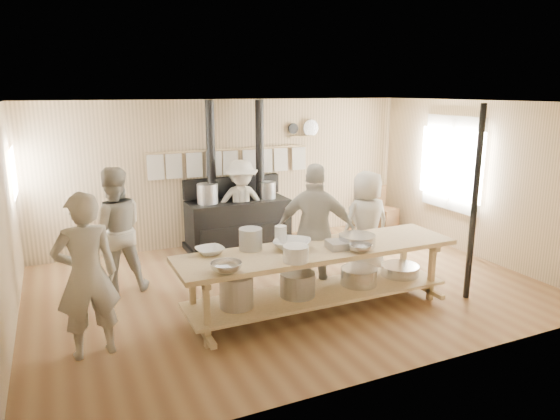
{
  "coord_description": "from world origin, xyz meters",
  "views": [
    {
      "loc": [
        -2.89,
        -6.08,
        2.76
      ],
      "look_at": [
        -0.04,
        0.2,
        1.1
      ],
      "focal_mm": 32.0,
      "sensor_mm": 36.0,
      "label": 1
    }
  ],
  "objects_px": {
    "prep_table": "(318,273)",
    "chair": "(384,217)",
    "roasting_pan": "(344,244)",
    "cook_far_left": "(86,276)",
    "cook_left": "(114,231)",
    "cook_center": "(366,223)",
    "cook_by_window": "(242,205)",
    "cook_right": "(316,231)",
    "stove": "(237,218)"
  },
  "relations": [
    {
      "from": "prep_table",
      "to": "chair",
      "type": "height_order",
      "value": "chair"
    },
    {
      "from": "roasting_pan",
      "to": "chair",
      "type": "bearing_deg",
      "value": 46.76
    },
    {
      "from": "prep_table",
      "to": "cook_far_left",
      "type": "height_order",
      "value": "cook_far_left"
    },
    {
      "from": "prep_table",
      "to": "cook_far_left",
      "type": "relative_size",
      "value": 2.02
    },
    {
      "from": "cook_left",
      "to": "cook_center",
      "type": "xyz_separation_m",
      "value": [
        3.53,
        -0.87,
        -0.08
      ]
    },
    {
      "from": "cook_left",
      "to": "cook_by_window",
      "type": "xyz_separation_m",
      "value": [
        2.26,
        1.09,
        -0.09
      ]
    },
    {
      "from": "cook_right",
      "to": "roasting_pan",
      "type": "height_order",
      "value": "cook_right"
    },
    {
      "from": "cook_left",
      "to": "chair",
      "type": "relative_size",
      "value": 2.04
    },
    {
      "from": "cook_center",
      "to": "roasting_pan",
      "type": "bearing_deg",
      "value": 45.97
    },
    {
      "from": "cook_left",
      "to": "roasting_pan",
      "type": "relative_size",
      "value": 4.27
    },
    {
      "from": "cook_left",
      "to": "cook_right",
      "type": "xyz_separation_m",
      "value": [
        2.44,
        -1.29,
        0.04
      ]
    },
    {
      "from": "cook_far_left",
      "to": "cook_center",
      "type": "xyz_separation_m",
      "value": [
        4.0,
        0.83,
        -0.09
      ]
    },
    {
      "from": "cook_center",
      "to": "roasting_pan",
      "type": "relative_size",
      "value": 3.88
    },
    {
      "from": "stove",
      "to": "cook_far_left",
      "type": "bearing_deg",
      "value": -132.39
    },
    {
      "from": "cook_right",
      "to": "cook_center",
      "type": "bearing_deg",
      "value": -125.75
    },
    {
      "from": "cook_left",
      "to": "cook_by_window",
      "type": "height_order",
      "value": "cook_left"
    },
    {
      "from": "prep_table",
      "to": "cook_left",
      "type": "bearing_deg",
      "value": 141.78
    },
    {
      "from": "cook_center",
      "to": "cook_right",
      "type": "xyz_separation_m",
      "value": [
        -1.09,
        -0.42,
        0.12
      ]
    },
    {
      "from": "stove",
      "to": "cook_center",
      "type": "distance_m",
      "value": 2.51
    },
    {
      "from": "cook_right",
      "to": "cook_left",
      "type": "bearing_deg",
      "value": 5.37
    },
    {
      "from": "cook_by_window",
      "to": "roasting_pan",
      "type": "bearing_deg",
      "value": -74.72
    },
    {
      "from": "cook_far_left",
      "to": "chair",
      "type": "xyz_separation_m",
      "value": [
        5.8,
        2.81,
        -0.64
      ]
    },
    {
      "from": "prep_table",
      "to": "cook_center",
      "type": "bearing_deg",
      "value": 34.23
    },
    {
      "from": "stove",
      "to": "cook_far_left",
      "type": "xyz_separation_m",
      "value": [
        -2.7,
        -2.96,
        0.37
      ]
    },
    {
      "from": "prep_table",
      "to": "cook_by_window",
      "type": "distance_m",
      "value": 2.86
    },
    {
      "from": "cook_center",
      "to": "cook_left",
      "type": "bearing_deg",
      "value": -12.76
    },
    {
      "from": "cook_far_left",
      "to": "cook_left",
      "type": "relative_size",
      "value": 1.01
    },
    {
      "from": "cook_center",
      "to": "chair",
      "type": "distance_m",
      "value": 2.73
    },
    {
      "from": "cook_center",
      "to": "cook_by_window",
      "type": "bearing_deg",
      "value": -55.88
    },
    {
      "from": "cook_by_window",
      "to": "stove",
      "type": "bearing_deg",
      "value": 107.51
    },
    {
      "from": "cook_far_left",
      "to": "cook_by_window",
      "type": "height_order",
      "value": "cook_far_left"
    },
    {
      "from": "chair",
      "to": "cook_far_left",
      "type": "bearing_deg",
      "value": -168.69
    },
    {
      "from": "cook_center",
      "to": "roasting_pan",
      "type": "height_order",
      "value": "cook_center"
    },
    {
      "from": "cook_left",
      "to": "cook_far_left",
      "type": "bearing_deg",
      "value": 73.84
    },
    {
      "from": "stove",
      "to": "chair",
      "type": "relative_size",
      "value": 3.01
    },
    {
      "from": "stove",
      "to": "cook_center",
      "type": "xyz_separation_m",
      "value": [
        1.3,
        -2.13,
        0.28
      ]
    },
    {
      "from": "cook_by_window",
      "to": "cook_center",
      "type": "bearing_deg",
      "value": -46.8
    },
    {
      "from": "cook_left",
      "to": "roasting_pan",
      "type": "xyz_separation_m",
      "value": [
        2.52,
        -1.88,
        0.02
      ]
    },
    {
      "from": "prep_table",
      "to": "cook_by_window",
      "type": "height_order",
      "value": "cook_by_window"
    },
    {
      "from": "cook_by_window",
      "to": "cook_left",
      "type": "bearing_deg",
      "value": -143.94
    },
    {
      "from": "cook_center",
      "to": "roasting_pan",
      "type": "xyz_separation_m",
      "value": [
        -1.01,
        -1.01,
        0.09
      ]
    },
    {
      "from": "prep_table",
      "to": "chair",
      "type": "distance_m",
      "value": 4.23
    },
    {
      "from": "cook_center",
      "to": "cook_right",
      "type": "relative_size",
      "value": 0.87
    },
    {
      "from": "cook_by_window",
      "to": "prep_table",
      "type": "bearing_deg",
      "value": -80.27
    },
    {
      "from": "cook_far_left",
      "to": "cook_right",
      "type": "height_order",
      "value": "cook_right"
    },
    {
      "from": "cook_left",
      "to": "cook_right",
      "type": "relative_size",
      "value": 0.96
    },
    {
      "from": "prep_table",
      "to": "roasting_pan",
      "type": "distance_m",
      "value": 0.49
    },
    {
      "from": "stove",
      "to": "cook_left",
      "type": "height_order",
      "value": "stove"
    },
    {
      "from": "chair",
      "to": "cook_by_window",
      "type": "bearing_deg",
      "value": 165.78
    },
    {
      "from": "cook_far_left",
      "to": "cook_right",
      "type": "bearing_deg",
      "value": -178.32
    }
  ]
}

